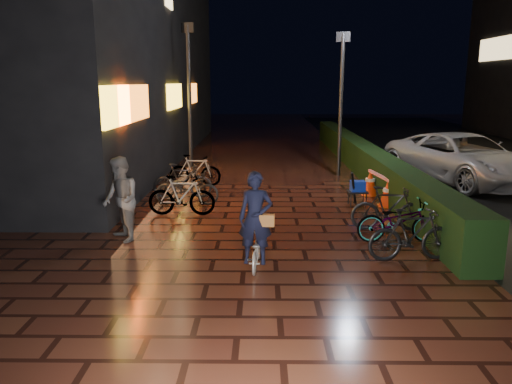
{
  "coord_description": "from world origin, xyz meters",
  "views": [
    {
      "loc": [
        -0.25,
        -9.58,
        3.12
      ],
      "look_at": [
        -0.36,
        -0.44,
        1.1
      ],
      "focal_mm": 35.0,
      "sensor_mm": 36.0,
      "label": 1
    }
  ],
  "objects_px": {
    "cyclist": "(256,233)",
    "traffic_barrier": "(379,187)",
    "bystander_person": "(121,200)",
    "van": "(463,158)",
    "cart_assembly": "(357,188)"
  },
  "relations": [
    {
      "from": "van",
      "to": "cart_assembly",
      "type": "xyz_separation_m",
      "value": [
        -3.86,
        -3.02,
        -0.3
      ]
    },
    {
      "from": "cyclist",
      "to": "traffic_barrier",
      "type": "distance_m",
      "value": 5.96
    },
    {
      "from": "van",
      "to": "cyclist",
      "type": "bearing_deg",
      "value": -150.03
    },
    {
      "from": "cyclist",
      "to": "traffic_barrier",
      "type": "xyz_separation_m",
      "value": [
        3.23,
        5.0,
        -0.27
      ]
    },
    {
      "from": "bystander_person",
      "to": "traffic_barrier",
      "type": "height_order",
      "value": "bystander_person"
    },
    {
      "from": "bystander_person",
      "to": "cyclist",
      "type": "relative_size",
      "value": 1.01
    },
    {
      "from": "bystander_person",
      "to": "van",
      "type": "relative_size",
      "value": 0.31
    },
    {
      "from": "bystander_person",
      "to": "cart_assembly",
      "type": "bearing_deg",
      "value": 87.01
    },
    {
      "from": "traffic_barrier",
      "to": "bystander_person",
      "type": "bearing_deg",
      "value": -149.03
    },
    {
      "from": "bystander_person",
      "to": "cart_assembly",
      "type": "height_order",
      "value": "bystander_person"
    },
    {
      "from": "traffic_barrier",
      "to": "cart_assembly",
      "type": "xyz_separation_m",
      "value": [
        -0.68,
        -0.56,
        0.11
      ]
    },
    {
      "from": "bystander_person",
      "to": "cyclist",
      "type": "xyz_separation_m",
      "value": [
        2.69,
        -1.45,
        -0.23
      ]
    },
    {
      "from": "cyclist",
      "to": "bystander_person",
      "type": "bearing_deg",
      "value": 151.61
    },
    {
      "from": "cart_assembly",
      "to": "cyclist",
      "type": "bearing_deg",
      "value": -119.86
    },
    {
      "from": "traffic_barrier",
      "to": "cart_assembly",
      "type": "distance_m",
      "value": 0.89
    }
  ]
}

